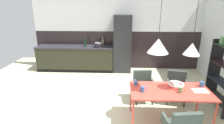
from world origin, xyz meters
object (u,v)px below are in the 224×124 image
mug_tall_blue (136,83)px  bottle_vinegar_dark (103,42)px  bottle_oil_tall (85,43)px  mug_short_terracotta (202,84)px  open_book (200,91)px  mug_white_ceramic (143,89)px  dining_table (170,92)px  mug_dark_espresso (181,90)px  refrigerator_column (122,44)px  pendant_lamp_over_table_near (158,46)px  armchair_near_window (177,83)px  armchair_far_side (143,82)px  pendant_lamp_over_table_far (192,49)px  fruit_bowl (176,84)px  cooking_pot (99,45)px

mug_tall_blue → bottle_vinegar_dark: size_ratio=0.40×
bottle_oil_tall → mug_short_terracotta: bearing=-43.0°
open_book → mug_white_ceramic: size_ratio=2.23×
dining_table → mug_white_ceramic: (-0.57, -0.10, 0.10)m
open_book → mug_dark_espresso: bearing=-169.1°
refrigerator_column → bottle_vinegar_dark: size_ratio=6.48×
mug_white_ceramic → pendant_lamp_over_table_near: (0.25, 0.08, 0.85)m
armchair_near_window → bottle_vinegar_dark: bottle_vinegar_dark is taller
refrigerator_column → armchair_far_side: 2.24m
armchair_near_window → pendant_lamp_over_table_far: size_ratio=0.60×
mug_white_ceramic → pendant_lamp_over_table_near: size_ratio=0.10×
fruit_bowl → bottle_vinegar_dark: (-1.80, 2.95, 0.24)m
fruit_bowl → dining_table: bearing=-133.9°
bottle_oil_tall → dining_table: bearing=-52.5°
mug_dark_espresso → mug_tall_blue: bearing=160.3°
armchair_near_window → mug_short_terracotta: (0.29, -0.67, 0.29)m
armchair_far_side → bottle_oil_tall: size_ratio=2.28×
armchair_far_side → pendant_lamp_over_table_near: (0.10, -0.90, 1.15)m
open_book → mug_dark_espresso: 0.42m
open_book → mug_short_terracotta: size_ratio=2.15×
mug_white_ceramic → mug_dark_espresso: size_ratio=1.02×
refrigerator_column → pendant_lamp_over_table_near: 3.14m
armchair_far_side → cooking_pot: cooking_pot is taller
mug_dark_espresso → pendant_lamp_over_table_far: pendant_lamp_over_table_far is taller
dining_table → pendant_lamp_over_table_far: (0.32, 0.03, 0.89)m
mug_dark_espresso → pendant_lamp_over_table_far: bearing=39.1°
fruit_bowl → mug_short_terracotta: size_ratio=2.43×
bottle_vinegar_dark → pendant_lamp_over_table_far: (1.97, -3.08, 0.55)m
bottle_vinegar_dark → pendant_lamp_over_table_near: pendant_lamp_over_table_near is taller
armchair_near_window → cooking_pot: size_ratio=2.79×
dining_table → cooking_pot: (-1.78, 2.88, 0.30)m
dining_table → armchair_near_window: armchair_near_window is taller
bottle_oil_tall → refrigerator_column: bearing=1.2°
dining_table → armchair_far_side: armchair_far_side is taller
refrigerator_column → fruit_bowl: refrigerator_column is taller
open_book → pendant_lamp_over_table_far: bearing=170.3°
mug_short_terracotta → bottle_vinegar_dark: (-2.34, 2.91, 0.24)m
armchair_far_side → pendant_lamp_over_table_far: (0.74, -0.85, 1.09)m
mug_white_ceramic → pendant_lamp_over_table_far: pendant_lamp_over_table_far is taller
mug_short_terracotta → bottle_oil_tall: bottle_oil_tall is taller
bottle_vinegar_dark → fruit_bowl: bearing=-58.6°
mug_tall_blue → bottle_oil_tall: bottle_oil_tall is taller
mug_white_ceramic → cooking_pot: size_ratio=0.47×
fruit_bowl → mug_dark_espresso: (0.02, -0.25, -0.00)m
armchair_far_side → mug_dark_espresso: 1.18m
armchair_near_window → pendant_lamp_over_table_far: (-0.09, -0.84, 1.08)m
mug_white_ceramic → pendant_lamp_over_table_near: bearing=17.6°
refrigerator_column → mug_tall_blue: refrigerator_column is taller
pendant_lamp_over_table_near → open_book: bearing=0.3°
armchair_near_window → fruit_bowl: 0.80m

